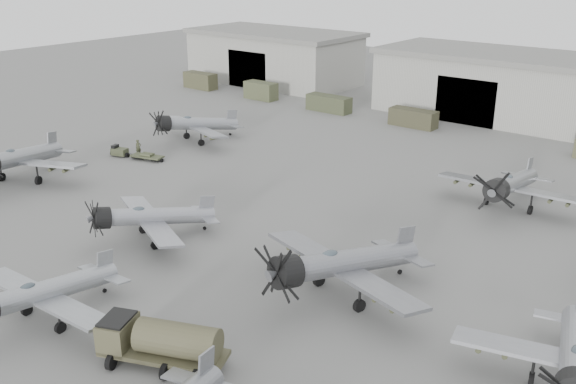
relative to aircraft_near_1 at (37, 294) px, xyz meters
name	(u,v)px	position (x,y,z in m)	size (l,w,h in m)	color
ground	(119,284)	(-0.45, 6.06, -2.04)	(220.00, 220.00, 0.00)	#626260
hangar_left	(274,56)	(-38.45, 68.02, 2.33)	(29.00, 14.80, 8.70)	gray
hangar_center	(488,83)	(-0.45, 68.02, 2.33)	(29.00, 14.80, 8.70)	gray
support_truck_0	(200,81)	(-44.25, 56.06, -0.74)	(5.91, 2.20, 2.60)	#3F3F29
support_truck_1	(261,91)	(-31.06, 56.06, -0.73)	(5.23, 2.20, 2.63)	#42472E
support_truck_2	(329,104)	(-18.38, 56.06, -0.92)	(6.57, 2.20, 2.25)	#3A3F29
support_truck_3	(413,118)	(-5.09, 56.06, -0.93)	(6.17, 2.20, 2.24)	#383725
aircraft_near_1	(37,294)	(0.00, 0.00, 0.00)	(11.24, 10.12, 4.50)	#9EA2A7
aircraft_mid_0	(16,159)	(-24.68, 12.70, 0.42)	(13.23, 12.00, 5.43)	gray
aircraft_mid_1	(146,217)	(-4.34, 11.82, -0.03)	(10.86, 9.84, 4.44)	#9B9DA3
aircraft_mid_2	(338,264)	(12.21, 13.76, 0.42)	(13.61, 12.26, 5.43)	gray
aircraft_mid_3	(575,359)	(27.01, 13.11, 0.15)	(12.13, 10.92, 4.83)	#93959C
aircraft_far_0	(192,124)	(-21.91, 33.22, 0.16)	(12.16, 10.95, 4.85)	#93969B
aircraft_far_1	(510,185)	(15.14, 35.77, 0.27)	(12.71, 11.44, 5.08)	gray
fuel_tanker	(161,340)	(8.84, 1.91, -0.50)	(7.32, 5.00, 2.69)	#494730
tug_trailer	(130,153)	(-22.83, 24.70, -1.57)	(6.35, 2.85, 1.26)	#40452D
ground_crew	(138,148)	(-22.71, 25.80, -1.14)	(0.66, 0.43, 1.81)	#383B27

